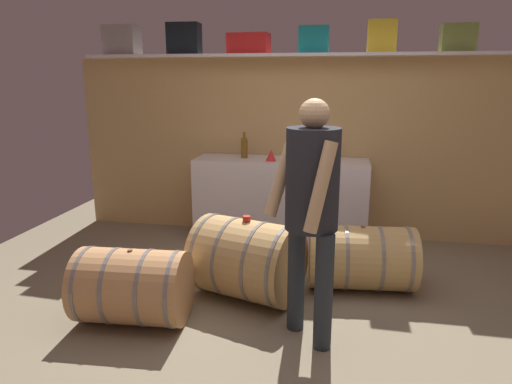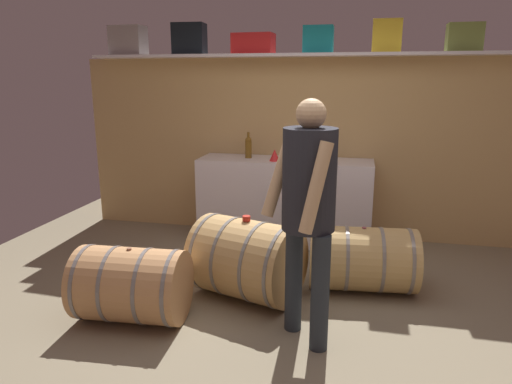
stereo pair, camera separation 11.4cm
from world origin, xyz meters
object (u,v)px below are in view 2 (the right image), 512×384
Objects in this scene: toolcase_yellow at (387,36)px; red_funnel at (275,155)px; toolcase_grey at (128,41)px; winemaker_pouring at (308,198)px; toolcase_black at (189,39)px; tasting_cup at (246,218)px; work_cabinet at (284,201)px; wine_bottle_amber at (248,147)px; wine_barrel_flank at (132,285)px; toolcase_red at (253,44)px; wine_glass at (303,150)px; toolcase_teal at (319,40)px; wine_bottle_dark at (320,150)px; wine_barrel_near at (247,259)px; wine_barrel_far at (362,259)px; toolcase_olive at (464,37)px.

toolcase_yellow is 2.55× the size of red_funnel.
toolcase_grey is 3.38m from winemaker_pouring.
toolcase_black is 5.35× the size of tasting_cup.
winemaker_pouring is (0.46, -1.99, 0.56)m from work_cabinet.
wine_bottle_amber is 0.34× the size of wine_barrel_flank.
toolcase_red is 1.73m from work_cabinet.
wine_glass is (1.30, -0.11, -1.18)m from toolcase_black.
toolcase_teal is at bearing 12.58° from wine_bottle_amber.
toolcase_black reaches higher than red_funnel.
toolcase_grey is 2.85m from toolcase_yellow.
wine_bottle_dark is 0.28× the size of wine_barrel_near.
wine_barrel_near is at bearing -77.29° from wine_bottle_amber.
wine_bottle_amber is at bearing -167.57° from toolcase_teal.
work_cabinet reaches higher than wine_barrel_far.
toolcase_yellow is 1.15× the size of wine_bottle_dark.
toolcase_red reaches higher than wine_bottle_dark.
toolcase_red is 1.11m from wine_bottle_amber.
wine_glass is (-0.81, -0.11, -1.17)m from toolcase_yellow.
wine_barrel_near is 0.94m from wine_barrel_flank.
work_cabinet reaches higher than wine_barrel_flank.
wine_barrel_flank is at bearing -101.98° from wine_bottle_amber.
toolcase_red is 0.70m from toolcase_teal.
wine_barrel_near is at bearing -38.98° from toolcase_grey.
wine_bottle_dark is (1.49, -0.22, -1.16)m from toolcase_black.
wine_barrel_far is at bearing 24.70° from wine_barrel_flank.
toolcase_black is 3.03m from wine_barrel_far.
toolcase_olive is 0.20× the size of winemaker_pouring.
wine_bottle_dark is 2.23× the size of red_funnel.
red_funnel is 0.15× the size of wine_barrel_flank.
toolcase_olive is 3.86m from wine_barrel_flank.
red_funnel is at bearing -129.33° from work_cabinet.
toolcase_red reaches higher than wine_bottle_amber.
work_cabinet is 1.13× the size of winemaker_pouring.
toolcase_red is at bearing 135.44° from red_funnel.
tasting_cup is 0.85m from winemaker_pouring.
wine_barrel_near is (-1.81, -1.61, -1.84)m from toolcase_olive.
toolcase_black is 2.44m from tasting_cup.
wine_barrel_far is at bearing -36.74° from toolcase_black.
toolcase_grey reaches higher than wine_barrel_near.
red_funnel is 0.13× the size of wine_barrel_far.
toolcase_yellow reaches higher than tasting_cup.
wine_bottle_dark is 0.48m from red_funnel.
work_cabinet is at bearing 50.67° from red_funnel.
toolcase_black reaches higher than wine_bottle_dark.
toolcase_olive is 2.59× the size of red_funnel.
toolcase_black is 1.36m from wine_bottle_amber.
wine_barrel_flank is at bearing -86.63° from toolcase_black.
wine_bottle_dark is 1.94m from winemaker_pouring.
wine_bottle_amber is at bearing -175.58° from wine_glass.
wine_barrel_near is at bearing -89.57° from red_funnel.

